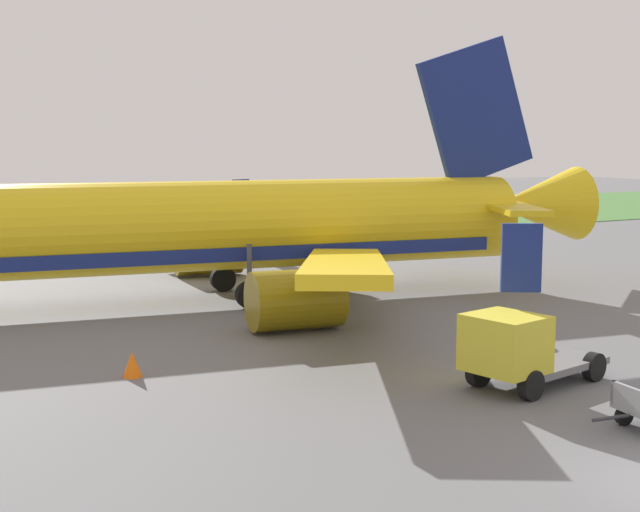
% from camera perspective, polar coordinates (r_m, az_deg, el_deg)
% --- Properties ---
extents(grass_strip, '(220.00, 28.00, 0.06)m').
position_cam_1_polar(grass_strip, '(67.18, -17.21, 1.49)').
color(grass_strip, '#477A38').
rests_on(grass_strip, ground).
extents(airplane, '(37.57, 30.31, 11.34)m').
position_cam_1_polar(airplane, '(36.52, -7.76, 1.78)').
color(airplane, yellow).
rests_on(airplane, ground).
extents(service_truck_beside_carts, '(4.65, 2.68, 2.10)m').
position_cam_1_polar(service_truck_beside_carts, '(24.20, 12.59, -5.93)').
color(service_truck_beside_carts, slate).
rests_on(service_truck_beside_carts, ground).
extents(traffic_cone_near_plane, '(0.56, 0.56, 0.73)m').
position_cam_1_polar(traffic_cone_near_plane, '(25.60, -12.05, -6.87)').
color(traffic_cone_near_plane, orange).
rests_on(traffic_cone_near_plane, ground).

